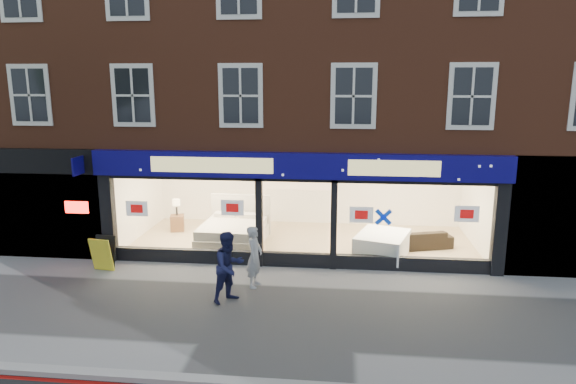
% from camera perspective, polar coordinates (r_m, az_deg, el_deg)
% --- Properties ---
extents(ground, '(120.00, 120.00, 0.00)m').
position_cam_1_polar(ground, '(12.01, -0.48, -13.37)').
color(ground, gray).
rests_on(ground, ground).
extents(showroom_floor, '(11.00, 4.50, 0.10)m').
position_cam_1_polar(showroom_floor, '(16.85, 1.60, -5.52)').
color(showroom_floor, tan).
rests_on(showroom_floor, ground).
extents(building, '(19.00, 8.26, 10.30)m').
position_cam_1_polar(building, '(17.80, 2.13, 17.01)').
color(building, brown).
rests_on(building, ground).
extents(display_bed, '(2.06, 2.45, 1.36)m').
position_cam_1_polar(display_bed, '(16.55, -6.07, -4.37)').
color(display_bed, beige).
rests_on(display_bed, showroom_floor).
extents(bedside_table, '(0.55, 0.55, 0.55)m').
position_cam_1_polar(bedside_table, '(18.21, -12.20, -3.38)').
color(bedside_table, brown).
rests_on(bedside_table, showroom_floor).
extents(mattress_stack, '(1.82, 2.05, 0.68)m').
position_cam_1_polar(mattress_stack, '(15.55, 10.43, -5.76)').
color(mattress_stack, white).
rests_on(mattress_stack, showroom_floor).
extents(sofa, '(2.06, 1.28, 0.56)m').
position_cam_1_polar(sofa, '(16.54, 14.44, -5.06)').
color(sofa, black).
rests_on(sofa, showroom_floor).
extents(a_board, '(0.68, 0.49, 0.97)m').
position_cam_1_polar(a_board, '(15.27, -19.84, -6.44)').
color(a_board, yellow).
rests_on(a_board, ground).
extents(pedestrian_grey, '(0.47, 0.63, 1.60)m').
position_cam_1_polar(pedestrian_grey, '(13.23, -3.74, -7.17)').
color(pedestrian_grey, '#A2A5AA').
rests_on(pedestrian_grey, ground).
extents(pedestrian_blue, '(1.04, 1.06, 1.73)m').
position_cam_1_polar(pedestrian_blue, '(12.40, -6.56, -8.26)').
color(pedestrian_blue, '#171940').
rests_on(pedestrian_blue, ground).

